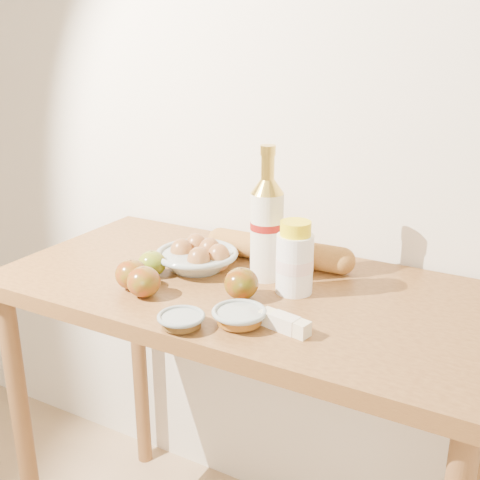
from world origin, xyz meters
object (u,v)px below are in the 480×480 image
(cream_bottle, at_px, (295,260))
(egg_bowl, at_px, (198,257))
(table, at_px, (246,330))
(bourbon_bottle, at_px, (267,226))
(baguette, at_px, (278,250))

(cream_bottle, height_order, egg_bowl, cream_bottle)
(table, height_order, cream_bottle, cream_bottle)
(bourbon_bottle, relative_size, cream_bottle, 1.91)
(bourbon_bottle, distance_m, baguette, 0.15)
(bourbon_bottle, distance_m, cream_bottle, 0.12)
(cream_bottle, relative_size, egg_bowl, 0.62)
(table, relative_size, egg_bowl, 4.38)
(egg_bowl, relative_size, baguette, 0.67)
(table, distance_m, cream_bottle, 0.23)
(egg_bowl, height_order, baguette, egg_bowl)
(egg_bowl, bearing_deg, baguette, 40.37)
(table, bearing_deg, baguette, 88.36)
(table, relative_size, bourbon_bottle, 3.70)
(cream_bottle, bearing_deg, bourbon_bottle, 137.03)
(cream_bottle, xyz_separation_m, egg_bowl, (-0.27, 0.01, -0.05))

